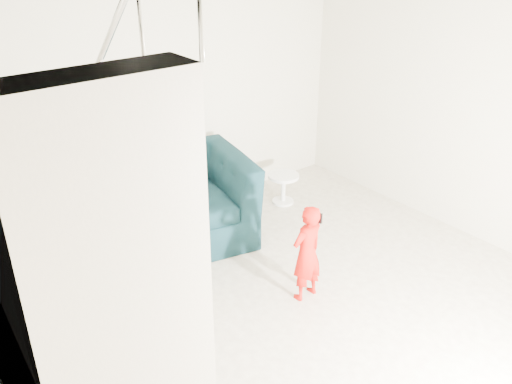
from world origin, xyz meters
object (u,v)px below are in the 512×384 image
(staircase, at_px, (71,296))
(side_table, at_px, (283,184))
(toddler, at_px, (307,253))
(armchair, at_px, (181,200))

(staircase, bearing_deg, side_table, 25.07)
(side_table, bearing_deg, staircase, -154.93)
(toddler, xyz_separation_m, staircase, (-2.17, 0.11, 0.45))
(armchair, distance_m, staircase, 2.45)
(armchair, height_order, staircase, staircase)
(armchair, xyz_separation_m, side_table, (1.48, -0.05, -0.21))
(toddler, height_order, side_table, toddler)
(side_table, distance_m, staircase, 3.70)
(armchair, height_order, toddler, toddler)
(toddler, bearing_deg, armchair, -82.12)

